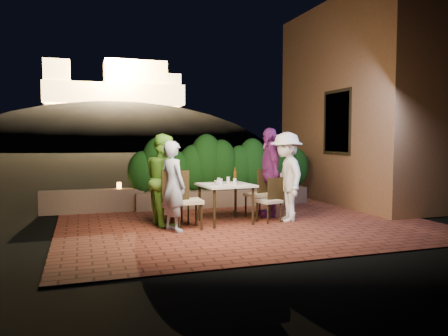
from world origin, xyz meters
name	(u,v)px	position (x,y,z in m)	size (l,w,h in m)	color
ground	(251,225)	(0.00, 0.00, -0.02)	(400.00, 400.00, 0.00)	black
terrace_floor	(242,223)	(0.00, 0.50, -0.07)	(7.00, 6.00, 0.15)	brown
building_wall	(354,104)	(3.60, 2.00, 2.50)	(1.60, 5.00, 5.00)	#96613B
window_pane	(338,122)	(2.82, 1.50, 2.00)	(0.08, 1.00, 1.40)	black
window_frame	(338,122)	(2.81, 1.50, 2.00)	(0.06, 1.15, 1.55)	black
planter	(223,197)	(0.20, 2.30, 0.20)	(4.20, 0.55, 0.40)	brown
hedge	(223,166)	(0.20, 2.30, 0.95)	(4.00, 0.70, 1.10)	#123D11
parapet	(93,201)	(-2.80, 2.30, 0.25)	(2.20, 0.30, 0.50)	brown
hill	(116,175)	(2.00, 60.00, -4.00)	(52.00, 40.00, 22.00)	black
fortress	(115,78)	(2.00, 60.00, 10.50)	(26.00, 8.00, 8.00)	#FFCC7A
dining_table	(226,203)	(-0.41, 0.28, 0.38)	(0.94, 0.94, 0.75)	white
plate_nw	(216,185)	(-0.68, 0.05, 0.76)	(0.22, 0.22, 0.01)	white
plate_sw	(208,183)	(-0.69, 0.49, 0.76)	(0.21, 0.21, 0.01)	white
plate_ne	(243,184)	(-0.14, 0.07, 0.76)	(0.23, 0.23, 0.01)	white
plate_se	(234,182)	(-0.15, 0.54, 0.76)	(0.23, 0.23, 0.01)	white
plate_centre	(228,184)	(-0.38, 0.27, 0.76)	(0.21, 0.21, 0.01)	white
plate_front	(237,185)	(-0.30, -0.05, 0.76)	(0.20, 0.20, 0.01)	white
glass_nw	(221,182)	(-0.55, 0.15, 0.81)	(0.07, 0.07, 0.12)	silver
glass_sw	(219,180)	(-0.50, 0.47, 0.80)	(0.06, 0.06, 0.11)	silver
glass_ne	(235,181)	(-0.25, 0.23, 0.80)	(0.06, 0.06, 0.11)	silver
glass_se	(228,180)	(-0.30, 0.47, 0.81)	(0.07, 0.07, 0.12)	silver
beer_bottle	(235,175)	(-0.19, 0.38, 0.90)	(0.06, 0.06, 0.31)	#472A0B
bowl	(218,182)	(-0.47, 0.56, 0.77)	(0.17, 0.17, 0.04)	white
chair_left_front	(188,200)	(-1.23, -0.03, 0.53)	(0.49, 0.49, 1.05)	black
chair_left_back	(177,202)	(-1.32, 0.46, 0.42)	(0.39, 0.39, 0.85)	black
chair_right_front	(269,200)	(0.42, 0.12, 0.43)	(0.40, 0.40, 0.85)	black
chair_right_back	(259,193)	(0.41, 0.62, 0.49)	(0.46, 0.46, 0.99)	black
diner_blue	(173,186)	(-1.51, -0.12, 0.79)	(0.58, 0.38, 1.58)	#A1B1CF
diner_green	(164,179)	(-1.56, 0.46, 0.86)	(0.83, 0.65, 1.71)	#7FD643
diner_white	(286,177)	(0.77, 0.09, 0.87)	(1.12, 0.65, 1.74)	white
diner_purple	(270,172)	(0.68, 0.66, 0.92)	(1.08, 0.45, 1.84)	#762775
parapet_lamp	(119,186)	(-2.24, 2.30, 0.57)	(0.10, 0.10, 0.14)	orange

